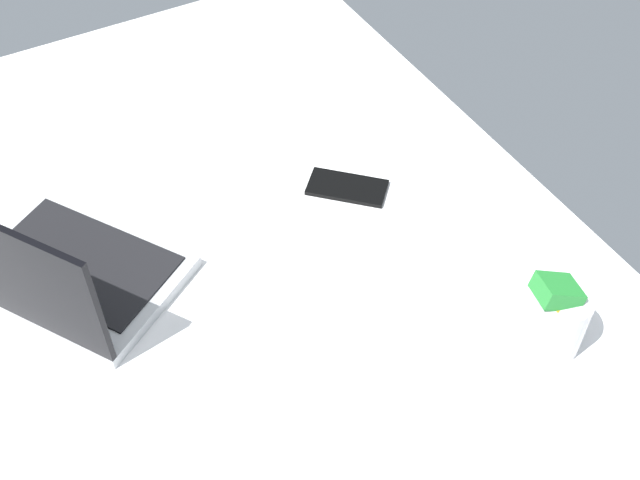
% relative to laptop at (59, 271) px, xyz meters
% --- Properties ---
extents(bed_mattress, '(1.80, 1.40, 0.18)m').
position_rel_laptop_xyz_m(bed_mattress, '(-0.21, -0.12, -0.13)').
color(bed_mattress, white).
rests_on(bed_mattress, ground).
extents(laptop, '(0.40, 0.37, 0.23)m').
position_rel_laptop_xyz_m(laptop, '(0.00, 0.00, 0.00)').
color(laptop, '#B7BABC').
rests_on(laptop, bed_mattress).
extents(snack_cup, '(0.09, 0.09, 0.14)m').
position_rel_laptop_xyz_m(snack_cup, '(-0.46, -0.61, 0.02)').
color(snack_cup, silver).
rests_on(snack_cup, bed_mattress).
extents(cell_phone, '(0.15, 0.15, 0.01)m').
position_rel_laptop_xyz_m(cell_phone, '(-0.02, -0.51, -0.04)').
color(cell_phone, black).
rests_on(cell_phone, bed_mattress).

